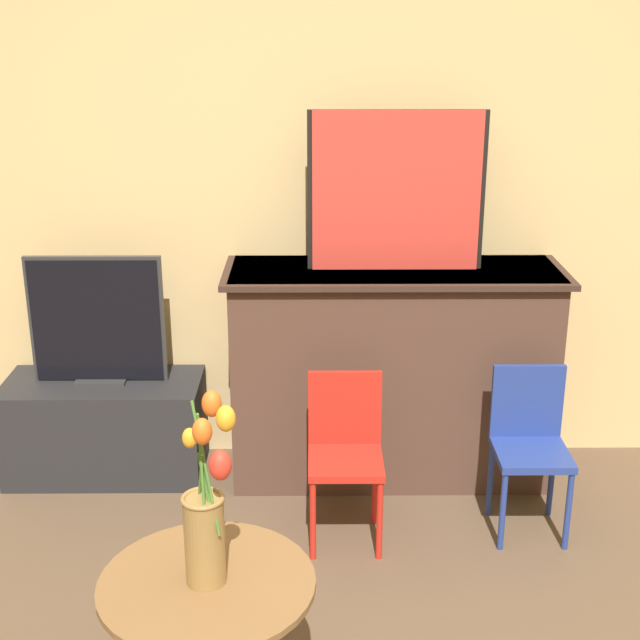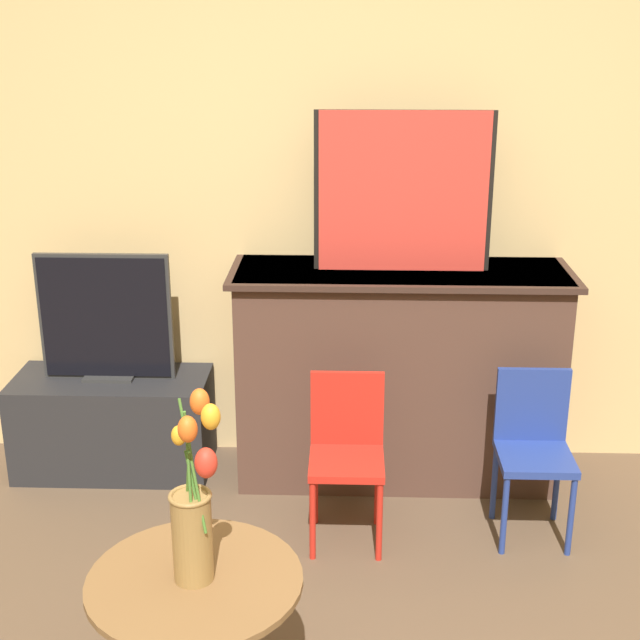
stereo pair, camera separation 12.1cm
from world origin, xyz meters
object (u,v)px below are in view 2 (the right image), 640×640
Objects in this scene: painting at (403,192)px; chair_red at (347,447)px; chair_blue at (533,443)px; tv_monitor at (105,319)px; vase_tulips at (194,512)px.

chair_red is (-0.22, -0.51, -0.90)m from painting.
chair_red is 1.00× the size of chair_blue.
tv_monitor is 1.67m from vase_tulips.
chair_red is at bearing -175.38° from chair_blue.
chair_red is 1.18× the size of vase_tulips.
tv_monitor is 1.22m from chair_red.
tv_monitor is at bearing 165.77° from chair_blue.
painting reaches higher than chair_blue.
chair_blue is at bearing 4.62° from chair_red.
chair_blue is 1.61m from vase_tulips.
chair_red is at bearing 68.24° from vase_tulips.
vase_tulips is at bearing -136.42° from chair_blue.
chair_blue is 1.18× the size of vase_tulips.
tv_monitor is at bearing 112.74° from vase_tulips.
vase_tulips is (-1.14, -1.09, 0.33)m from chair_blue.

